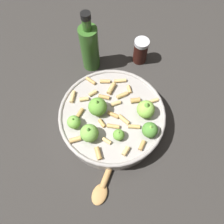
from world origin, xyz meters
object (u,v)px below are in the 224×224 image
object	(u,v)px
cooking_pan	(112,118)
olive_oil_bottle	(90,47)
wooden_spoon	(110,167)
pepper_shaker	(141,51)

from	to	relation	value
cooking_pan	olive_oil_bottle	world-z (taller)	olive_oil_bottle
cooking_pan	wooden_spoon	world-z (taller)	cooking_pan
pepper_shaker	wooden_spoon	world-z (taller)	pepper_shaker
pepper_shaker	wooden_spoon	distance (m)	0.36
pepper_shaker	olive_oil_bottle	world-z (taller)	olive_oil_bottle
pepper_shaker	wooden_spoon	size ratio (longest dim) A/B	0.44
cooking_pan	pepper_shaker	world-z (taller)	cooking_pan
cooking_pan	pepper_shaker	bearing A→B (deg)	-51.79
pepper_shaker	cooking_pan	bearing A→B (deg)	128.21
cooking_pan	olive_oil_bottle	xyz separation A→B (m)	(0.21, -0.05, 0.04)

